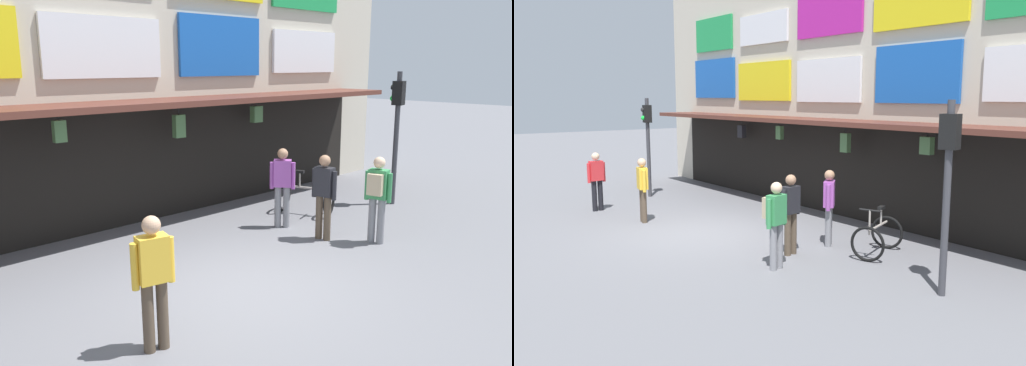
# 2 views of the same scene
# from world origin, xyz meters

# --- Properties ---
(ground_plane) EXTENTS (80.00, 80.00, 0.00)m
(ground_plane) POSITION_xyz_m (0.00, 0.00, 0.00)
(ground_plane) COLOR slate
(shopfront) EXTENTS (18.00, 2.60, 8.00)m
(shopfront) POSITION_xyz_m (-0.00, 4.57, 3.96)
(shopfront) COLOR beige
(shopfront) RESTS_ON ground
(traffic_light_far) EXTENTS (0.33, 0.35, 3.20)m
(traffic_light_far) POSITION_xyz_m (5.93, 1.03, 2.14)
(traffic_light_far) COLOR #38383D
(traffic_light_far) RESTS_ON ground
(bicycle_parked) EXTENTS (1.08, 1.34, 1.05)m
(bicycle_parked) POSITION_xyz_m (3.73, 1.92, 0.39)
(bicycle_parked) COLOR black
(bicycle_parked) RESTS_ON ground
(pedestrian_in_purple) EXTENTS (0.41, 0.52, 1.68)m
(pedestrian_in_purple) POSITION_xyz_m (3.18, -0.32, 0.98)
(pedestrian_in_purple) COLOR gray
(pedestrian_in_purple) RESTS_ON ground
(pedestrian_in_yellow) EXTENTS (0.28, 0.52, 1.68)m
(pedestrian_in_yellow) POSITION_xyz_m (2.62, 0.51, 0.95)
(pedestrian_in_yellow) COLOR brown
(pedestrian_in_yellow) RESTS_ON ground
(pedestrian_in_blue) EXTENTS (0.52, 0.29, 1.68)m
(pedestrian_in_blue) POSITION_xyz_m (-1.97, -0.68, 0.95)
(pedestrian_in_blue) COLOR brown
(pedestrian_in_blue) RESTS_ON ground
(pedestrian_in_red) EXTENTS (0.40, 0.42, 1.68)m
(pedestrian_in_red) POSITION_xyz_m (2.60, 1.61, 0.95)
(pedestrian_in_red) COLOR gray
(pedestrian_in_red) RESTS_ON ground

